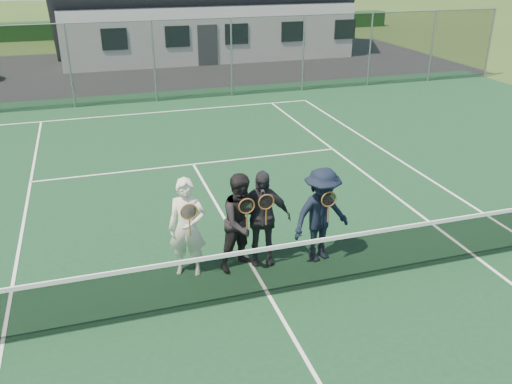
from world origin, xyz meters
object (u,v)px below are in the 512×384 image
tennis_net (269,269)px  player_a (187,228)px  player_c (261,218)px  player_b (243,222)px  player_d (321,215)px

tennis_net → player_a: player_a is taller
player_c → player_b: bearing=-171.1°
player_d → tennis_net: bearing=-145.7°
player_a → player_b: (0.97, -0.08, -0.00)m
player_b → player_c: same height
player_d → player_c: bearing=168.3°
tennis_net → player_d: bearing=34.3°
tennis_net → player_d: (1.29, 0.88, 0.38)m
player_b → tennis_net: bearing=-81.7°
tennis_net → player_d: player_d is taller
player_d → player_b: bearing=173.5°
player_a → player_b: 0.97m
player_a → player_d: size_ratio=1.00×
player_c → player_d: (1.07, -0.22, -0.00)m
player_b → player_d: size_ratio=1.00×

